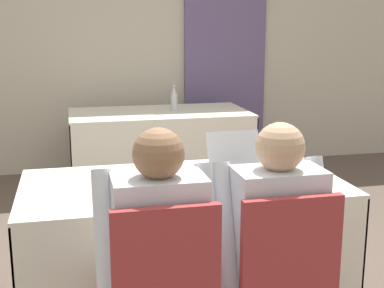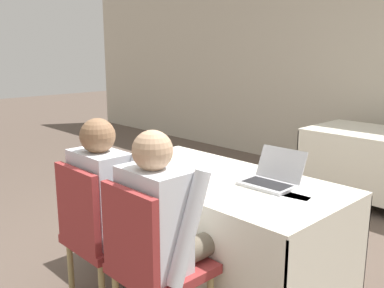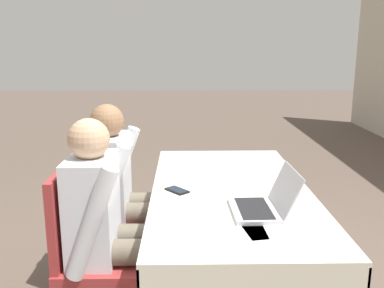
{
  "view_description": "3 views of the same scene",
  "coord_description": "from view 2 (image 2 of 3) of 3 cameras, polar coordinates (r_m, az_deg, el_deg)",
  "views": [
    {
      "loc": [
        -0.56,
        -2.64,
        1.54
      ],
      "look_at": [
        0.0,
        -0.21,
        0.98
      ],
      "focal_mm": 50.0,
      "sensor_mm": 36.0,
      "label": 1
    },
    {
      "loc": [
        1.81,
        -1.95,
        1.54
      ],
      "look_at": [
        0.0,
        -0.21,
        0.98
      ],
      "focal_mm": 40.0,
      "sensor_mm": 36.0,
      "label": 2
    },
    {
      "loc": [
        2.24,
        -0.25,
        1.51
      ],
      "look_at": [
        0.0,
        -0.21,
        0.98
      ],
      "focal_mm": 40.0,
      "sensor_mm": 36.0,
      "label": 3
    }
  ],
  "objects": [
    {
      "name": "paper_left_edge",
      "position": [
        2.4,
        12.19,
        -7.39
      ],
      "size": [
        0.22,
        0.3,
        0.0
      ],
      "rotation": [
        0.0,
        0.0,
        0.03
      ],
      "color": "white",
      "rests_on": "conference_table_near"
    },
    {
      "name": "person_checkered_shirt",
      "position": [
        2.59,
        -10.59,
        -7.5
      ],
      "size": [
        0.5,
        0.52,
        1.17
      ],
      "rotation": [
        0.0,
        0.0,
        3.14
      ],
      "color": "#665B4C",
      "rests_on": "ground_plane"
    },
    {
      "name": "paper_beside_laptop",
      "position": [
        2.58,
        14.07,
        -6.06
      ],
      "size": [
        0.26,
        0.33,
        0.0
      ],
      "rotation": [
        0.0,
        0.0,
        0.18
      ],
      "color": "white",
      "rests_on": "conference_table_near"
    },
    {
      "name": "chair_near_left",
      "position": [
        2.6,
        -12.39,
        -11.31
      ],
      "size": [
        0.44,
        0.44,
        0.91
      ],
      "rotation": [
        0.0,
        0.0,
        3.14
      ],
      "color": "tan",
      "rests_on": "ground_plane"
    },
    {
      "name": "ground_plane",
      "position": [
        3.07,
        3.01,
        -17.55
      ],
      "size": [
        24.0,
        24.0,
        0.0
      ],
      "primitive_type": "plane",
      "color": "brown"
    },
    {
      "name": "cell_phone",
      "position": [
        2.54,
        -0.52,
        -5.86
      ],
      "size": [
        0.15,
        0.14,
        0.01
      ],
      "rotation": [
        0.0,
        0.0,
        -0.86
      ],
      "color": "black",
      "rests_on": "conference_table_near"
    },
    {
      "name": "person_white_shirt",
      "position": [
        2.22,
        -3.51,
        -10.76
      ],
      "size": [
        0.5,
        0.52,
        1.17
      ],
      "rotation": [
        0.0,
        0.0,
        3.14
      ],
      "color": "#665B4C",
      "rests_on": "ground_plane"
    },
    {
      "name": "paper_centre_table",
      "position": [
        2.77,
        0.38,
        -4.38
      ],
      "size": [
        0.26,
        0.33,
        0.0
      ],
      "rotation": [
        0.0,
        0.0,
        -0.19
      ],
      "color": "white",
      "rests_on": "conference_table_near"
    },
    {
      "name": "conference_table_near",
      "position": [
        2.83,
        3.14,
        -7.72
      ],
      "size": [
        1.68,
        0.86,
        0.73
      ],
      "color": "silver",
      "rests_on": "ground_plane"
    },
    {
      "name": "chair_near_right",
      "position": [
        2.23,
        -5.54,
        -15.23
      ],
      "size": [
        0.44,
        0.44,
        0.91
      ],
      "rotation": [
        0.0,
        0.0,
        3.14
      ],
      "color": "tan",
      "rests_on": "ground_plane"
    },
    {
      "name": "laptop",
      "position": [
        2.64,
        10.53,
        -4.55
      ],
      "size": [
        0.33,
        0.3,
        0.21
      ],
      "rotation": [
        0.0,
        0.0,
        0.03
      ],
      "color": "#B7B7BC",
      "rests_on": "conference_table_near"
    }
  ]
}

